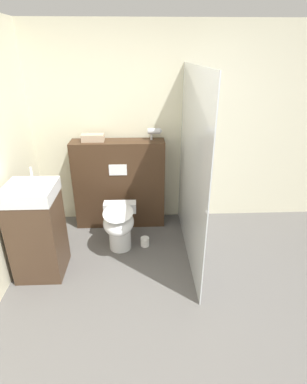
% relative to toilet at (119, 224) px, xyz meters
% --- Properties ---
extents(ground_plane, '(12.00, 12.00, 0.00)m').
position_rel_toilet_xyz_m(ground_plane, '(0.41, -1.22, -0.34)').
color(ground_plane, '#565451').
extents(wall_back, '(8.00, 0.06, 2.50)m').
position_rel_toilet_xyz_m(wall_back, '(0.41, 0.83, 0.91)').
color(wall_back, beige).
rests_on(wall_back, ground_plane).
extents(partition_panel, '(1.17, 0.30, 1.16)m').
position_rel_toilet_xyz_m(partition_panel, '(-0.02, 0.63, 0.24)').
color(partition_panel, '#3D2819').
rests_on(partition_panel, ground_plane).
extents(shower_glass, '(0.04, 1.72, 2.05)m').
position_rel_toilet_xyz_m(shower_glass, '(0.80, -0.06, 0.68)').
color(shower_glass, silver).
rests_on(shower_glass, ground_plane).
extents(toilet, '(0.39, 0.60, 0.54)m').
position_rel_toilet_xyz_m(toilet, '(0.00, 0.00, 0.00)').
color(toilet, white).
rests_on(toilet, ground_plane).
extents(sink_vanity, '(0.48, 0.48, 1.15)m').
position_rel_toilet_xyz_m(sink_vanity, '(-0.80, -0.35, 0.16)').
color(sink_vanity, '#473323').
rests_on(sink_vanity, ground_plane).
extents(hair_drier, '(0.18, 0.07, 0.15)m').
position_rel_toilet_xyz_m(hair_drier, '(0.44, 0.67, 0.92)').
color(hair_drier, '#B7B7BC').
rests_on(hair_drier, partition_panel).
extents(folded_towel, '(0.27, 0.14, 0.09)m').
position_rel_toilet_xyz_m(folded_towel, '(-0.32, 0.63, 0.86)').
color(folded_towel, tan).
rests_on(folded_towel, partition_panel).
extents(spare_toilet_roll, '(0.10, 0.10, 0.11)m').
position_rel_toilet_xyz_m(spare_toilet_roll, '(0.30, 0.05, -0.29)').
color(spare_toilet_roll, white).
rests_on(spare_toilet_roll, ground_plane).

